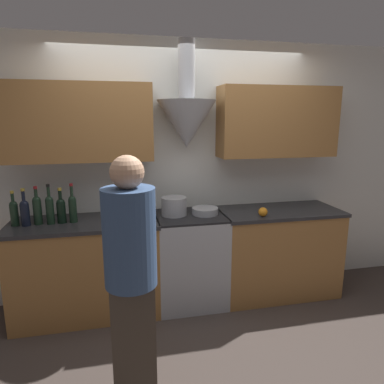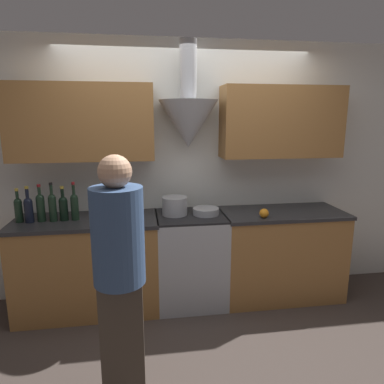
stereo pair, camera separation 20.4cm
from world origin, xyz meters
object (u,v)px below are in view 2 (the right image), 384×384
stock_pot (175,206)px  orange_fruit (264,213)px  wine_bottle_3 (52,206)px  wine_bottle_5 (75,205)px  wine_bottle_2 (41,206)px  wine_bottle_4 (63,207)px  stove_range (191,258)px  person_foreground_left (120,272)px  mixing_bowl (206,211)px  wine_bottle_0 (18,209)px  wine_bottle_1 (29,208)px

stock_pot → orange_fruit: (0.83, -0.23, -0.04)m
wine_bottle_3 → wine_bottle_5: 0.19m
wine_bottle_2 → wine_bottle_3: wine_bottle_3 is taller
orange_fruit → wine_bottle_4: bearing=174.1°
wine_bottle_2 → stock_pot: size_ratio=1.41×
stove_range → person_foreground_left: 1.39m
stove_range → mixing_bowl: mixing_bowl is taller
wine_bottle_5 → orange_fruit: (1.76, -0.19, -0.10)m
stove_range → wine_bottle_2: (-1.38, -0.01, 0.60)m
stove_range → wine_bottle_0: size_ratio=2.94×
mixing_bowl → person_foreground_left: person_foreground_left is taller
mixing_bowl → person_foreground_left: 1.39m
wine_bottle_2 → wine_bottle_3: size_ratio=0.95×
orange_fruit → mixing_bowl: bearing=160.1°
wine_bottle_1 → wine_bottle_2: bearing=11.7°
wine_bottle_3 → person_foreground_left: 1.33m
wine_bottle_1 → wine_bottle_2: wine_bottle_2 is taller
stock_pot → wine_bottle_0: bearing=-178.7°
wine_bottle_1 → wine_bottle_5: bearing=2.7°
wine_bottle_4 → wine_bottle_5: size_ratio=0.90×
wine_bottle_4 → orange_fruit: (1.86, -0.19, -0.08)m
wine_bottle_4 → stock_pot: 1.03m
wine_bottle_0 → person_foreground_left: size_ratio=0.19×
wine_bottle_1 → stock_pot: wine_bottle_1 is taller
wine_bottle_2 → wine_bottle_0: bearing=179.7°
stock_pot → orange_fruit: size_ratio=2.76×
orange_fruit → stock_pot: bearing=164.7°
stove_range → wine_bottle_0: (-1.57, -0.00, 0.58)m
wine_bottle_3 → orange_fruit: 1.96m
stove_range → wine_bottle_0: 1.67m
wine_bottle_3 → wine_bottle_4: bearing=7.8°
person_foreground_left → wine_bottle_5: bearing=111.9°
orange_fruit → person_foreground_left: person_foreground_left is taller
wine_bottle_1 → mixing_bowl: 1.63m
wine_bottle_1 → stock_pot: bearing=2.3°
mixing_bowl → person_foreground_left: (-0.76, -1.16, -0.04)m
stove_range → mixing_bowl: size_ratio=3.58×
mixing_bowl → person_foreground_left: bearing=-123.4°
wine_bottle_2 → person_foreground_left: size_ratio=0.21×
wine_bottle_0 → wine_bottle_4: wine_bottle_4 is taller
stove_range → wine_bottle_4: bearing=-179.7°
wine_bottle_1 → wine_bottle_3: size_ratio=0.92×
stock_pot → orange_fruit: bearing=-15.3°
wine_bottle_0 → wine_bottle_5: wine_bottle_5 is taller
orange_fruit → wine_bottle_5: bearing=173.8°
wine_bottle_1 → wine_bottle_0: bearing=167.1°
stove_range → wine_bottle_4: size_ratio=2.86×
wine_bottle_0 → mixing_bowl: wine_bottle_0 is taller
wine_bottle_3 → wine_bottle_4: (0.09, 0.01, -0.02)m
wine_bottle_1 → person_foreground_left: 1.44m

